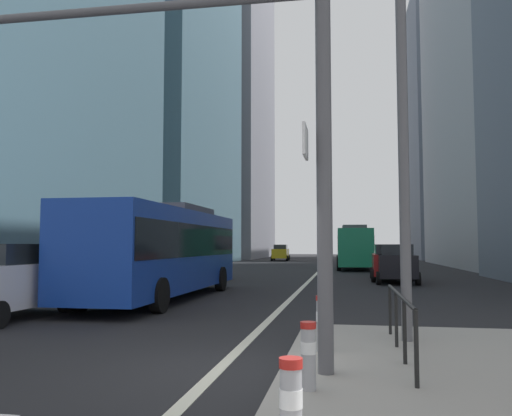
# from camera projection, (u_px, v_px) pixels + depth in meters

# --- Properties ---
(ground_plane) EXTENTS (160.00, 160.00, 0.00)m
(ground_plane) POSITION_uv_depth(u_px,v_px,m) (309.00, 281.00, 27.58)
(ground_plane) COLOR black
(lane_centre_line) EXTENTS (0.20, 80.00, 0.01)m
(lane_centre_line) POSITION_uv_depth(u_px,v_px,m) (319.00, 271.00, 37.41)
(lane_centre_line) COLOR beige
(lane_centre_line) RESTS_ON ground
(office_tower_left_mid) EXTENTS (10.57, 23.94, 42.59)m
(office_tower_left_mid) POSITION_uv_depth(u_px,v_px,m) (169.00, 59.00, 54.37)
(office_tower_left_mid) COLOR slate
(office_tower_left_mid) RESTS_ON ground
(office_tower_left_far) EXTENTS (11.86, 23.13, 49.07)m
(office_tower_left_far) POSITION_uv_depth(u_px,v_px,m) (227.00, 99.00, 80.80)
(office_tower_left_far) COLOR gray
(office_tower_left_far) RESTS_ON ground
(office_tower_right_far) EXTENTS (11.89, 24.82, 35.84)m
(office_tower_right_far) POSITION_uv_depth(u_px,v_px,m) (449.00, 135.00, 76.20)
(office_tower_right_far) COLOR slate
(office_tower_right_far) RESTS_ON ground
(city_bus_blue_oncoming) EXTENTS (2.73, 11.25, 3.40)m
(city_bus_blue_oncoming) POSITION_uv_depth(u_px,v_px,m) (164.00, 247.00, 18.51)
(city_bus_blue_oncoming) COLOR #14389E
(city_bus_blue_oncoming) RESTS_ON ground
(sedan_white_oncoming) EXTENTS (2.07, 4.31, 1.94)m
(sedan_white_oncoming) POSITION_uv_depth(u_px,v_px,m) (5.00, 280.00, 13.56)
(sedan_white_oncoming) COLOR silver
(sedan_white_oncoming) RESTS_ON ground
(city_bus_red_receding) EXTENTS (2.85, 11.27, 3.40)m
(city_bus_red_receding) POSITION_uv_depth(u_px,v_px,m) (353.00, 246.00, 41.88)
(city_bus_red_receding) COLOR #198456
(city_bus_red_receding) RESTS_ON ground
(car_oncoming_mid) EXTENTS (2.14, 4.19, 1.94)m
(car_oncoming_mid) POSITION_uv_depth(u_px,v_px,m) (281.00, 252.00, 63.30)
(car_oncoming_mid) COLOR gold
(car_oncoming_mid) RESTS_ON ground
(car_receding_near) EXTENTS (2.14, 4.63, 1.94)m
(car_receding_near) POSITION_uv_depth(u_px,v_px,m) (390.00, 262.00, 28.06)
(car_receding_near) COLOR maroon
(car_receding_near) RESTS_ON ground
(car_receding_far) EXTENTS (2.11, 4.08, 1.94)m
(car_receding_far) POSITION_uv_depth(u_px,v_px,m) (396.00, 263.00, 26.19)
(car_receding_far) COLOR black
(car_receding_far) RESTS_ON ground
(car_oncoming_far) EXTENTS (2.16, 4.63, 1.94)m
(car_oncoming_far) POSITION_uv_depth(u_px,v_px,m) (201.00, 262.00, 28.46)
(car_oncoming_far) COLOR #B2A899
(car_oncoming_far) RESTS_ON ground
(traffic_signal_gantry) EXTENTS (6.95, 0.65, 6.00)m
(traffic_signal_gantry) POSITION_uv_depth(u_px,v_px,m) (166.00, 96.00, 7.83)
(traffic_signal_gantry) COLOR #515156
(traffic_signal_gantry) RESTS_ON median_island
(street_lamp_post) EXTENTS (5.50, 0.32, 8.00)m
(street_lamp_post) POSITION_uv_depth(u_px,v_px,m) (402.00, 68.00, 9.96)
(street_lamp_post) COLOR #56565B
(street_lamp_post) RESTS_ON median_island
(bollard_left) EXTENTS (0.20, 0.20, 0.84)m
(bollard_left) POSITION_uv_depth(u_px,v_px,m) (291.00, 405.00, 4.23)
(bollard_left) COLOR #99999E
(bollard_left) RESTS_ON median_island
(bollard_right) EXTENTS (0.20, 0.20, 0.82)m
(bollard_right) POSITION_uv_depth(u_px,v_px,m) (308.00, 352.00, 6.37)
(bollard_right) COLOR #99999E
(bollard_right) RESTS_ON median_island
(bollard_back) EXTENTS (0.20, 0.20, 0.92)m
(bollard_back) POSITION_uv_depth(u_px,v_px,m) (322.00, 320.00, 8.70)
(bollard_back) COLOR #99999E
(bollard_back) RESTS_ON median_island
(pedestrian_railing) EXTENTS (0.06, 3.99, 0.98)m
(pedestrian_railing) POSITION_uv_depth(u_px,v_px,m) (400.00, 310.00, 8.43)
(pedestrian_railing) COLOR black
(pedestrian_railing) RESTS_ON median_island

